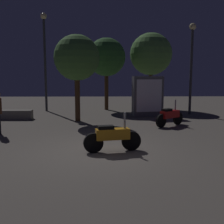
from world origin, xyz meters
name	(u,v)px	position (x,y,z in m)	size (l,w,h in m)	color
ground_plane	(97,151)	(0.00, 0.00, 0.00)	(40.00, 40.00, 0.00)	#605951
motorcycle_orange_foreground	(112,136)	(0.43, -0.07, 0.44)	(1.65, 0.49, 1.11)	black
motorcycle_red_parked_left	(170,116)	(2.94, 3.80, 0.44)	(1.37, 1.09, 1.11)	black
streetlamp_near	(45,51)	(-3.39, 8.86, 3.58)	(0.36, 0.36, 5.74)	#38383D
streetlamp_far	(192,57)	(4.84, 7.24, 3.12)	(0.36, 0.36, 4.89)	#38383D
tree_left_bg	(106,57)	(0.24, 9.42, 3.23)	(2.34, 2.34, 4.42)	#4C331E
tree_center_bg	(77,58)	(-1.11, 5.15, 2.93)	(2.10, 2.10, 4.00)	#4C331E
tree_right_bg	(151,54)	(3.10, 10.18, 3.48)	(2.69, 2.69, 4.84)	#4C331E
kiosk_billboard	(148,96)	(2.42, 6.69, 1.05)	(1.66, 0.77, 2.10)	#595960
planter_wall_low	(5,115)	(-4.75, 5.74, 0.22)	(2.65, 0.50, 0.45)	gray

